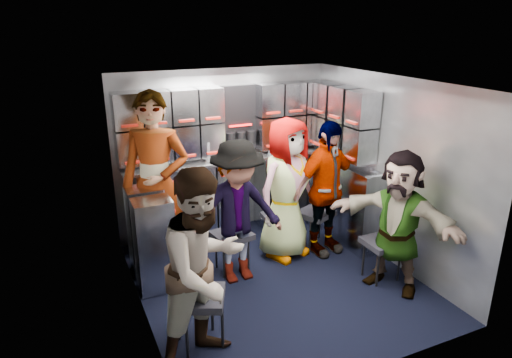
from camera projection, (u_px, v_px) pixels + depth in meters
name	position (u px, v px, depth m)	size (l,w,h in m)	color
floor	(276.00, 280.00, 4.91)	(3.00, 3.00, 0.00)	black
wall_back	(224.00, 152.00, 5.85)	(2.80, 0.04, 2.10)	gray
wall_left	(136.00, 212.00, 4.02)	(0.04, 3.00, 2.10)	gray
wall_right	(389.00, 171.00, 5.11)	(0.04, 3.00, 2.10)	gray
ceiling	(279.00, 83.00, 4.21)	(2.80, 3.00, 0.02)	silver
cart_bank_back	(231.00, 197.00, 5.85)	(2.68, 0.38, 0.99)	gray
cart_bank_left	(151.00, 238.00, 4.76)	(0.38, 0.76, 0.99)	gray
counter	(230.00, 158.00, 5.68)	(2.68, 0.42, 0.03)	#B1B3B8
locker_bank_back	(228.00, 120.00, 5.58)	(2.68, 0.28, 0.82)	gray
locker_bank_right	(344.00, 121.00, 5.51)	(0.28, 1.00, 0.82)	gray
right_cabinet	(343.00, 200.00, 5.75)	(0.28, 1.20, 1.00)	gray
coffee_niche	(240.00, 119.00, 5.70)	(0.46, 0.16, 0.84)	black
red_latch_strip	(237.00, 173.00, 5.56)	(2.60, 0.02, 0.03)	#AA190E
jump_seat_near_left	(199.00, 300.00, 3.81)	(0.55, 0.54, 0.50)	black
jump_seat_mid_left	(232.00, 237.00, 4.98)	(0.44, 0.43, 0.46)	black
jump_seat_center	(279.00, 219.00, 5.49)	(0.39, 0.37, 0.43)	black
jump_seat_mid_right	(316.00, 215.00, 5.56)	(0.49, 0.48, 0.45)	black
jump_seat_near_right	(383.00, 245.00, 4.83)	(0.39, 0.37, 0.45)	black
attendant_standing	(156.00, 185.00, 4.83)	(0.73, 0.48, 1.99)	black
attendant_arc_a	(204.00, 270.00, 3.52)	(0.80, 0.63, 1.65)	black
attendant_arc_b	(238.00, 213.00, 4.70)	(1.00, 0.57, 1.54)	black
attendant_arc_c	(287.00, 189.00, 5.19)	(0.81, 0.53, 1.65)	black
attendant_arc_d	(325.00, 189.00, 5.27)	(0.94, 0.39, 1.60)	black
attendant_arc_e	(398.00, 222.00, 4.56)	(1.37, 0.44, 1.48)	black
bottle_left	(147.00, 160.00, 5.19)	(0.07, 0.07, 0.22)	white
bottle_mid	(208.00, 152.00, 5.47)	(0.07, 0.07, 0.24)	white
bottle_right	(271.00, 144.00, 5.80)	(0.07, 0.07, 0.24)	white
cup_left	(147.00, 166.00, 5.20)	(0.08, 0.08, 0.09)	beige
cup_right	(296.00, 147.00, 5.96)	(0.09, 0.09, 0.09)	beige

